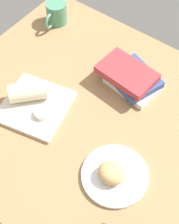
% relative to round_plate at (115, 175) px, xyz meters
% --- Properties ---
extents(dining_table, '(1.10, 0.90, 0.04)m').
position_rel_round_plate_xyz_m(dining_table, '(0.17, -0.14, -0.03)').
color(dining_table, '#9E754C').
rests_on(dining_table, ground).
extents(round_plate, '(0.21, 0.21, 0.01)m').
position_rel_round_plate_xyz_m(round_plate, '(0.00, 0.00, 0.00)').
color(round_plate, white).
rests_on(round_plate, dining_table).
extents(scone_pastry, '(0.09, 0.09, 0.05)m').
position_rel_round_plate_xyz_m(scone_pastry, '(0.01, 0.01, 0.03)').
color(scone_pastry, tan).
rests_on(scone_pastry, round_plate).
extents(square_plate, '(0.26, 0.26, 0.02)m').
position_rel_round_plate_xyz_m(square_plate, '(0.37, -0.05, 0.00)').
color(square_plate, silver).
rests_on(square_plate, dining_table).
extents(sauce_cup, '(0.05, 0.05, 0.02)m').
position_rel_round_plate_xyz_m(sauce_cup, '(0.32, -0.03, 0.02)').
color(sauce_cup, silver).
rests_on(sauce_cup, square_plate).
extents(breakfast_wrap, '(0.14, 0.14, 0.07)m').
position_rel_round_plate_xyz_m(breakfast_wrap, '(0.40, -0.06, 0.04)').
color(breakfast_wrap, beige).
rests_on(breakfast_wrap, square_plate).
extents(book_stack, '(0.23, 0.19, 0.08)m').
position_rel_round_plate_xyz_m(book_stack, '(0.16, -0.33, 0.03)').
color(book_stack, silver).
rests_on(book_stack, dining_table).
extents(coffee_mug, '(0.09, 0.13, 0.09)m').
position_rel_round_plate_xyz_m(coffee_mug, '(0.59, -0.43, 0.04)').
color(coffee_mug, '#4C8C6B').
rests_on(coffee_mug, dining_table).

